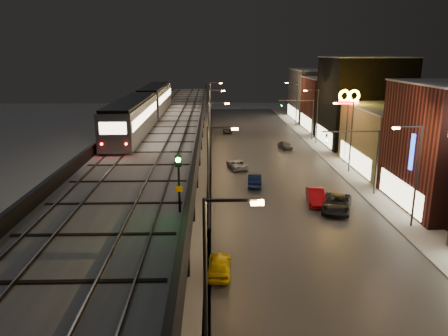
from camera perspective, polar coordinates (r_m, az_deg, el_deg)
name	(u,v)px	position (r m, az deg, el deg)	size (l,w,h in m)	color
ground	(220,318)	(26.64, -0.58, -18.95)	(220.00, 220.00, 0.00)	silver
road_surface	(270,165)	(59.53, 6.04, 0.41)	(17.00, 120.00, 0.06)	#46474D
sidewalk_right	(343,164)	(61.64, 15.30, 0.50)	(4.00, 120.00, 0.14)	#9FA1A8
under_viaduct_pavement	(170,166)	(59.27, -7.01, 0.32)	(11.00, 120.00, 0.06)	#9FA1A8
elevated_viaduct	(167,129)	(55.03, -7.49, 5.13)	(9.00, 100.00, 6.30)	black
viaduct_trackbed	(167,122)	(55.03, -7.51, 5.94)	(8.40, 100.00, 0.32)	#B2B7C1
viaduct_parapet_streetside	(202,118)	(54.72, -2.95, 6.49)	(0.30, 100.00, 1.10)	black
viaduct_parapet_far	(131,119)	(55.61, -12.00, 6.32)	(0.30, 100.00, 1.10)	black
building_c	(403,139)	(60.31, 22.29, 3.51)	(12.20, 15.20, 8.16)	olive
building_d	(363,102)	(74.63, 17.65, 8.24)	(12.20, 13.20, 14.16)	black
building_e	(337,104)	(88.11, 14.60, 8.07)	(12.20, 12.20, 10.16)	#561E1B
building_f	(320,95)	(101.52, 12.46, 9.33)	(12.20, 16.20, 11.16)	#464649
streetlight_left_0	(212,280)	(19.63, -1.63, -14.40)	(2.57, 0.28, 9.00)	#38383A
streetlight_left_1	(212,171)	(36.41, -1.64, -0.40)	(2.57, 0.28, 9.00)	#38383A
streetlight_right_1	(414,170)	(40.22, 23.60, -0.18)	(2.56, 0.28, 9.00)	#38383A
streetlight_left_2	(211,133)	(53.98, -1.65, 4.65)	(2.57, 0.28, 9.00)	#38383A
streetlight_right_2	(349,132)	(56.62, 16.05, 4.56)	(2.56, 0.28, 9.00)	#38383A
streetlight_left_3	(211,113)	(71.76, -1.65, 7.21)	(2.57, 0.28, 9.00)	#38383A
streetlight_right_3	(316,112)	(73.77, 11.90, 7.11)	(2.56, 0.28, 9.00)	#38383A
streetlight_left_4	(211,101)	(89.63, -1.65, 8.75)	(2.57, 0.28, 9.00)	#38383A
streetlight_right_4	(295,101)	(91.25, 9.31, 8.67)	(2.56, 0.28, 9.00)	#38383A
traffic_light_rig_a	(367,154)	(48.12, 18.12, 1.75)	(6.10, 0.34, 7.00)	#38383A
traffic_light_rig_b	(306,114)	(76.57, 10.71, 6.89)	(6.10, 0.34, 7.00)	#38383A
subway_train	(146,106)	(55.04, -10.19, 7.96)	(3.00, 36.99, 3.59)	gray
rail_signal	(179,173)	(22.61, -5.95, -0.62)	(0.36, 0.43, 3.10)	black
car_taxi	(219,266)	(30.67, -0.61, -12.62)	(1.58, 3.92, 1.34)	yellow
car_near_white	(254,180)	(49.75, 4.00, -1.63)	(1.50, 4.30, 1.42)	#0E1C4A
car_mid_silver	(237,165)	(57.00, 1.72, 0.44)	(2.02, 4.38, 1.22)	silver
car_far_white	(228,129)	(83.28, 0.47, 5.13)	(1.67, 4.14, 1.41)	slate
car_onc_silver	(316,197)	(44.85, 11.88, -3.73)	(1.60, 4.59, 1.51)	maroon
car_onc_dark	(337,204)	(43.25, 14.51, -4.57)	(2.56, 5.54, 1.54)	black
car_onc_red	(285,146)	(69.30, 8.00, 2.92)	(1.46, 3.62, 1.23)	slate
sign_mcdonalds	(349,104)	(61.41, 15.97, 8.08)	(2.98, 0.64, 10.01)	#38383A
sign_carwash	(418,159)	(43.79, 23.97, 1.12)	(1.48, 0.35, 7.68)	#38383A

